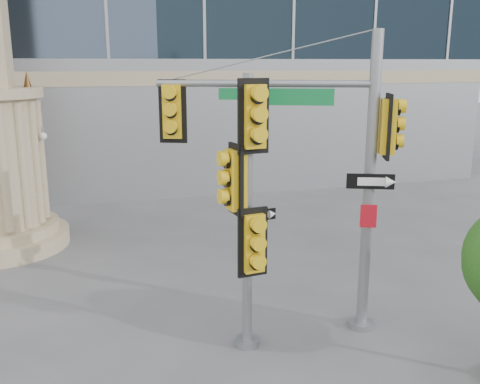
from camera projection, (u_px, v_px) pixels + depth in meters
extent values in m
plane|color=#545456|center=(258.00, 365.00, 10.59)|extent=(120.00, 120.00, 0.00)
cone|color=#472D14|center=(27.00, 79.00, 16.51)|extent=(0.24, 0.24, 0.50)
cylinder|color=slate|center=(361.00, 324.00, 12.14)|extent=(0.61, 0.61, 0.13)
cylinder|color=slate|center=(369.00, 187.00, 11.39)|extent=(0.24, 0.24, 6.50)
cylinder|color=slate|center=(264.00, 84.00, 11.11)|extent=(4.28, 1.83, 0.15)
cube|color=#0E7736|center=(300.00, 97.00, 11.08)|extent=(1.32, 0.56, 0.35)
cube|color=gold|center=(173.00, 111.00, 11.45)|extent=(0.67, 0.50, 1.35)
cube|color=gold|center=(388.00, 127.00, 11.05)|extent=(0.50, 0.67, 1.35)
cube|color=black|center=(370.00, 181.00, 11.20)|extent=(0.94, 0.40, 0.32)
cube|color=red|center=(368.00, 216.00, 11.38)|extent=(0.33, 0.16, 0.50)
cylinder|color=slate|center=(247.00, 342.00, 11.34)|extent=(0.54, 0.54, 0.14)
cylinder|color=slate|center=(247.00, 217.00, 10.69)|extent=(0.20, 0.20, 5.65)
cube|color=gold|center=(253.00, 116.00, 9.99)|extent=(0.66, 0.40, 1.41)
cube|color=gold|center=(236.00, 180.00, 10.41)|extent=(0.40, 0.66, 1.41)
cube|color=gold|center=(253.00, 242.00, 10.58)|extent=(0.66, 0.40, 1.41)
cube|color=black|center=(260.00, 215.00, 10.64)|extent=(0.70, 0.13, 0.23)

